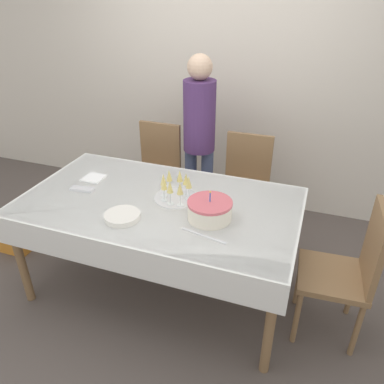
# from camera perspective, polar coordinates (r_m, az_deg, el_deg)

# --- Properties ---
(ground_plane) EXTENTS (12.00, 12.00, 0.00)m
(ground_plane) POSITION_cam_1_polar(r_m,az_deg,el_deg) (3.05, -4.42, -13.94)
(ground_plane) COLOR #564C47
(wall_back) EXTENTS (8.00, 0.05, 2.70)m
(wall_back) POSITION_cam_1_polar(r_m,az_deg,el_deg) (3.77, 4.80, 17.88)
(wall_back) COLOR silver
(wall_back) RESTS_ON ground_plane
(dining_table) EXTENTS (1.91, 1.08, 0.77)m
(dining_table) POSITION_cam_1_polar(r_m,az_deg,el_deg) (2.64, -4.97, -3.24)
(dining_table) COLOR white
(dining_table) RESTS_ON ground_plane
(dining_chair_far_left) EXTENTS (0.42, 0.42, 0.97)m
(dining_chair_far_left) POSITION_cam_1_polar(r_m,az_deg,el_deg) (3.55, -5.42, 3.21)
(dining_chair_far_left) COLOR olive
(dining_chair_far_left) RESTS_ON ground_plane
(dining_chair_far_right) EXTENTS (0.42, 0.42, 0.97)m
(dining_chair_far_right) POSITION_cam_1_polar(r_m,az_deg,el_deg) (3.31, 8.01, 1.03)
(dining_chair_far_right) COLOR olive
(dining_chair_far_right) RESTS_ON ground_plane
(dining_chair_right_end) EXTENTS (0.45, 0.45, 0.97)m
(dining_chair_right_end) POSITION_cam_1_polar(r_m,az_deg,el_deg) (2.56, 22.76, -10.65)
(dining_chair_right_end) COLOR olive
(dining_chair_right_end) RESTS_ON ground_plane
(birthday_cake) EXTENTS (0.28, 0.28, 0.20)m
(birthday_cake) POSITION_cam_1_polar(r_m,az_deg,el_deg) (2.36, 2.72, -2.76)
(birthday_cake) COLOR silver
(birthday_cake) RESTS_ON dining_table
(champagne_tray) EXTENTS (0.30, 0.30, 0.18)m
(champagne_tray) POSITION_cam_1_polar(r_m,az_deg,el_deg) (2.57, -2.55, 0.84)
(champagne_tray) COLOR silver
(champagne_tray) RESTS_ON dining_table
(plate_stack_main) EXTENTS (0.23, 0.23, 0.03)m
(plate_stack_main) POSITION_cam_1_polar(r_m,az_deg,el_deg) (2.42, -10.57, -3.63)
(plate_stack_main) COLOR silver
(plate_stack_main) RESTS_ON dining_table
(cake_knife) EXTENTS (0.30, 0.08, 0.00)m
(cake_knife) POSITION_cam_1_polar(r_m,az_deg,el_deg) (2.24, 1.77, -6.64)
(cake_knife) COLOR silver
(cake_knife) RESTS_ON dining_table
(fork_pile) EXTENTS (0.18, 0.08, 0.02)m
(fork_pile) POSITION_cam_1_polar(r_m,az_deg,el_deg) (2.82, -16.40, 0.43)
(fork_pile) COLOR silver
(fork_pile) RESTS_ON dining_table
(napkin_pile) EXTENTS (0.15, 0.15, 0.01)m
(napkin_pile) POSITION_cam_1_polar(r_m,az_deg,el_deg) (2.97, -14.77, 2.10)
(napkin_pile) COLOR white
(napkin_pile) RESTS_ON dining_table
(person_standing) EXTENTS (0.28, 0.28, 1.60)m
(person_standing) POSITION_cam_1_polar(r_m,az_deg,el_deg) (3.33, 1.12, 9.46)
(person_standing) COLOR #3F4C72
(person_standing) RESTS_ON ground_plane
(gift_bag) EXTENTS (0.26, 0.15, 0.26)m
(gift_bag) POSITION_cam_1_polar(r_m,az_deg,el_deg) (3.65, -25.45, -6.42)
(gift_bag) COLOR orange
(gift_bag) RESTS_ON ground_plane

